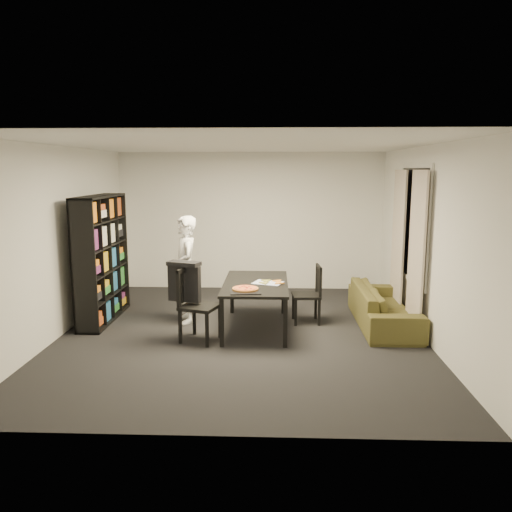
{
  "coord_description": "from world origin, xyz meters",
  "views": [
    {
      "loc": [
        0.46,
        -6.72,
        2.28
      ],
      "look_at": [
        0.19,
        0.34,
        1.05
      ],
      "focal_mm": 35.0,
      "sensor_mm": 36.0,
      "label": 1
    }
  ],
  "objects_px": {
    "pepperoni_pizza": "(245,289)",
    "sofa": "(384,306)",
    "baking_tray": "(245,292)",
    "bookshelf": "(102,259)",
    "chair_right": "(312,290)",
    "chair_left": "(194,299)",
    "person": "(186,270)",
    "dining_table": "(256,286)"
  },
  "relations": [
    {
      "from": "dining_table",
      "to": "sofa",
      "type": "bearing_deg",
      "value": 6.94
    },
    {
      "from": "chair_left",
      "to": "chair_right",
      "type": "distance_m",
      "value": 1.85
    },
    {
      "from": "person",
      "to": "baking_tray",
      "type": "relative_size",
      "value": 4.02
    },
    {
      "from": "bookshelf",
      "to": "chair_right",
      "type": "xyz_separation_m",
      "value": [
        3.18,
        -0.03,
        -0.45
      ]
    },
    {
      "from": "chair_left",
      "to": "dining_table",
      "type": "bearing_deg",
      "value": -38.62
    },
    {
      "from": "baking_tray",
      "to": "sofa",
      "type": "relative_size",
      "value": 0.21
    },
    {
      "from": "chair_left",
      "to": "person",
      "type": "bearing_deg",
      "value": 35.78
    },
    {
      "from": "dining_table",
      "to": "chair_right",
      "type": "xyz_separation_m",
      "value": [
        0.83,
        0.33,
        -0.13
      ]
    },
    {
      "from": "bookshelf",
      "to": "pepperoni_pizza",
      "type": "distance_m",
      "value": 2.4
    },
    {
      "from": "bookshelf",
      "to": "dining_table",
      "type": "height_order",
      "value": "bookshelf"
    },
    {
      "from": "chair_left",
      "to": "baking_tray",
      "type": "height_order",
      "value": "chair_left"
    },
    {
      "from": "dining_table",
      "to": "pepperoni_pizza",
      "type": "relative_size",
      "value": 4.69
    },
    {
      "from": "bookshelf",
      "to": "chair_left",
      "type": "relative_size",
      "value": 1.92
    },
    {
      "from": "bookshelf",
      "to": "chair_right",
      "type": "bearing_deg",
      "value": -0.51
    },
    {
      "from": "chair_left",
      "to": "chair_right",
      "type": "relative_size",
      "value": 1.13
    },
    {
      "from": "chair_left",
      "to": "bookshelf",
      "type": "bearing_deg",
      "value": 79.05
    },
    {
      "from": "bookshelf",
      "to": "baking_tray",
      "type": "bearing_deg",
      "value": -22.7
    },
    {
      "from": "chair_right",
      "to": "pepperoni_pizza",
      "type": "bearing_deg",
      "value": -52.75
    },
    {
      "from": "chair_left",
      "to": "pepperoni_pizza",
      "type": "bearing_deg",
      "value": -69.63
    },
    {
      "from": "bookshelf",
      "to": "person",
      "type": "xyz_separation_m",
      "value": [
        1.29,
        -0.07,
        -0.15
      ]
    },
    {
      "from": "bookshelf",
      "to": "dining_table",
      "type": "xyz_separation_m",
      "value": [
        2.35,
        -0.36,
        -0.33
      ]
    },
    {
      "from": "pepperoni_pizza",
      "to": "sofa",
      "type": "height_order",
      "value": "pepperoni_pizza"
    },
    {
      "from": "chair_right",
      "to": "baking_tray",
      "type": "distance_m",
      "value": 1.32
    },
    {
      "from": "dining_table",
      "to": "baking_tray",
      "type": "bearing_deg",
      "value": -101.38
    },
    {
      "from": "dining_table",
      "to": "pepperoni_pizza",
      "type": "height_order",
      "value": "pepperoni_pizza"
    },
    {
      "from": "chair_left",
      "to": "sofa",
      "type": "distance_m",
      "value": 2.82
    },
    {
      "from": "bookshelf",
      "to": "dining_table",
      "type": "distance_m",
      "value": 2.4
    },
    {
      "from": "sofa",
      "to": "baking_tray",
      "type": "bearing_deg",
      "value": 111.95
    },
    {
      "from": "dining_table",
      "to": "chair_left",
      "type": "bearing_deg",
      "value": -147.42
    },
    {
      "from": "person",
      "to": "baking_tray",
      "type": "distance_m",
      "value": 1.28
    },
    {
      "from": "baking_tray",
      "to": "sofa",
      "type": "distance_m",
      "value": 2.2
    },
    {
      "from": "chair_right",
      "to": "pepperoni_pizza",
      "type": "xyz_separation_m",
      "value": [
        -0.95,
        -0.83,
        0.21
      ]
    },
    {
      "from": "chair_right",
      "to": "baking_tray",
      "type": "bearing_deg",
      "value": -50.13
    },
    {
      "from": "dining_table",
      "to": "person",
      "type": "xyz_separation_m",
      "value": [
        -1.06,
        0.29,
        0.18
      ]
    },
    {
      "from": "bookshelf",
      "to": "person",
      "type": "bearing_deg",
      "value": -3.09
    },
    {
      "from": "person",
      "to": "sofa",
      "type": "xyz_separation_m",
      "value": [
        2.95,
        -0.06,
        -0.52
      ]
    },
    {
      "from": "bookshelf",
      "to": "sofa",
      "type": "bearing_deg",
      "value": -1.7
    },
    {
      "from": "chair_right",
      "to": "pepperoni_pizza",
      "type": "relative_size",
      "value": 2.5
    },
    {
      "from": "person",
      "to": "sofa",
      "type": "distance_m",
      "value": 2.99
    },
    {
      "from": "person",
      "to": "chair_left",
      "type": "bearing_deg",
      "value": -2.03
    },
    {
      "from": "baking_tray",
      "to": "sofa",
      "type": "bearing_deg",
      "value": 21.95
    },
    {
      "from": "baking_tray",
      "to": "pepperoni_pizza",
      "type": "xyz_separation_m",
      "value": [
        -0.0,
        0.08,
        0.02
      ]
    }
  ]
}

